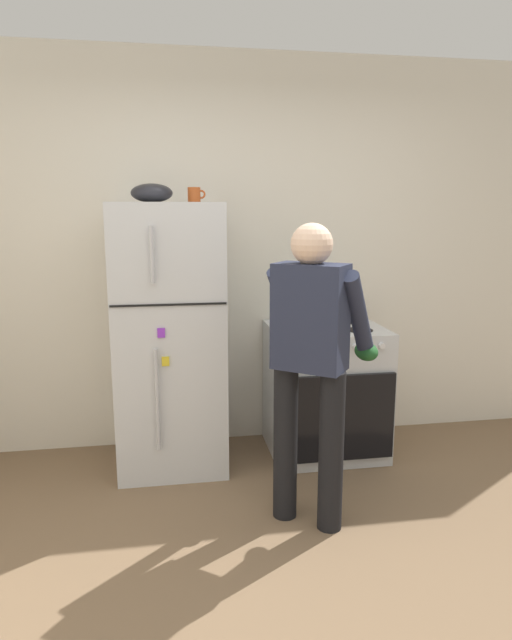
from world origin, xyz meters
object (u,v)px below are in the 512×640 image
at_px(refrigerator, 170,338).
at_px(stove_range, 325,390).
at_px(person_cook, 312,350).
at_px(red_pot, 305,320).
at_px(coffee_mug, 194,195).
at_px(pepper_mill, 359,305).
at_px(mixing_bowl, 152,193).

distance_m(refrigerator, stove_range, 1.13).
relative_size(stove_range, person_cook, 0.56).
relative_size(refrigerator, person_cook, 1.07).
relative_size(person_cook, red_pot, 4.49).
bearing_deg(coffee_mug, pepper_mill, 7.33).
bearing_deg(stove_range, mixing_bowl, 179.47).
relative_size(refrigerator, coffee_mug, 15.22).
xyz_separation_m(refrigerator, pepper_mill, (1.35, 0.20, 0.14)).
xyz_separation_m(refrigerator, person_cook, (0.72, -0.84, 0.10)).
distance_m(refrigerator, person_cook, 1.11).
distance_m(stove_range, red_pot, 0.53).
bearing_deg(person_cook, coffee_mug, 121.09).
bearing_deg(coffee_mug, mixing_bowl, -169.22).
xyz_separation_m(stove_range, red_pot, (-0.16, -0.04, 0.51)).
distance_m(person_cook, pepper_mill, 1.22).
bearing_deg(coffee_mug, stove_range, -3.99).
xyz_separation_m(refrigerator, mixing_bowl, (-0.08, 0.00, 0.91)).
xyz_separation_m(red_pot, pepper_mill, (0.46, 0.25, 0.04)).
distance_m(stove_range, person_cook, 1.03).
relative_size(refrigerator, pepper_mill, 8.59).
bearing_deg(mixing_bowl, coffee_mug, 10.78).
bearing_deg(person_cook, pepper_mill, 58.79).
xyz_separation_m(refrigerator, coffee_mug, (0.18, 0.05, 0.90)).
distance_m(pepper_mill, mixing_bowl, 1.63).
relative_size(stove_range, pepper_mill, 4.50).
bearing_deg(refrigerator, person_cook, -49.41).
height_order(stove_range, coffee_mug, coffee_mug).
xyz_separation_m(refrigerator, stove_range, (1.05, -0.01, -0.41)).
xyz_separation_m(refrigerator, red_pot, (0.89, -0.05, 0.10)).
xyz_separation_m(stove_range, pepper_mill, (0.30, 0.21, 0.55)).
distance_m(red_pot, pepper_mill, 0.53).
distance_m(stove_range, mixing_bowl, 1.74).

